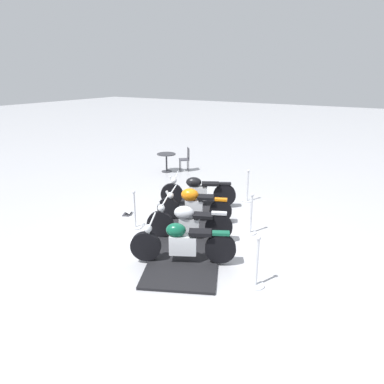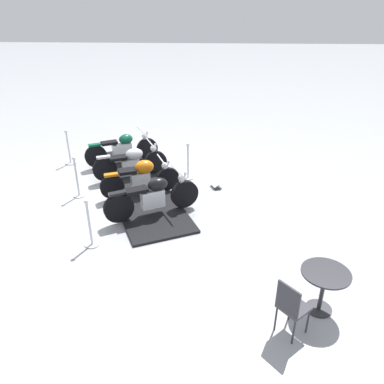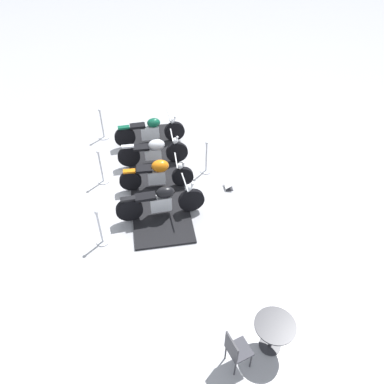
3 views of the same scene
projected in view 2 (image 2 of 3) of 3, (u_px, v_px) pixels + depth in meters
name	position (u px, v px, depth m)	size (l,w,h in m)	color
ground_plane	(136.00, 186.00, 10.34)	(80.00, 80.00, 0.00)	#B2B2B7
display_platform	(136.00, 185.00, 10.33)	(5.63, 1.53, 0.06)	black
motorcycle_black	(154.00, 196.00, 8.69)	(1.24, 2.11, 1.02)	black
motorcycle_copper	(142.00, 177.00, 9.63)	(1.01, 1.98, 0.92)	black
motorcycle_chrome	(132.00, 161.00, 10.59)	(1.04, 2.00, 0.99)	black
motorcycle_forest	(123.00, 149.00, 11.54)	(1.25, 2.10, 0.98)	black
stanchion_left_rear	(69.00, 154.00, 11.68)	(0.36, 0.36, 1.09)	silver
stanchion_left_mid	(78.00, 183.00, 9.67)	(0.32, 0.32, 1.11)	silver
stanchion_left_front	(90.00, 230.00, 7.69)	(0.31, 0.31, 1.08)	silver
stanchion_right_mid	(188.00, 168.00, 10.70)	(0.36, 0.36, 1.07)	silver
info_placard	(216.00, 185.00, 10.25)	(0.38, 0.35, 0.22)	#333338
cafe_table	(324.00, 282.00, 5.95)	(0.78, 0.78, 0.78)	#2D2D33
cafe_chair_near_table	(291.00, 306.00, 5.50)	(0.56, 0.56, 0.99)	#2D2D33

